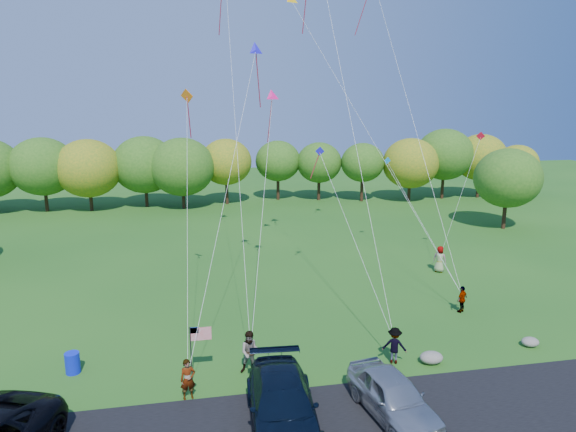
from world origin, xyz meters
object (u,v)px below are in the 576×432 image
flyer_d (462,299)px  flyer_c (394,345)px  minivan_silver (393,396)px  trash_barrel (73,363)px  flyer_e (440,259)px  flyer_b (251,352)px  minivan_navy (282,405)px  flyer_a (188,379)px

flyer_d → flyer_c: bearing=6.8°
minivan_silver → trash_barrel: size_ratio=5.09×
flyer_d → flyer_e: (2.02, 6.69, 0.15)m
flyer_b → flyer_e: size_ratio=1.04×
flyer_b → flyer_e: (14.47, 10.97, -0.04)m
flyer_d → minivan_silver: bearing=17.0°
minivan_navy → flyer_e: (13.79, 15.12, -0.01)m
flyer_c → flyer_d: (5.94, 4.68, -0.08)m
minivan_navy → trash_barrel: bearing=150.0°
flyer_c → flyer_e: (7.96, 11.36, 0.07)m
flyer_e → trash_barrel: 24.13m
flyer_c → trash_barrel: bearing=17.6°
minivan_navy → flyer_d: size_ratio=3.88×
minivan_silver → flyer_a: 8.03m
flyer_b → minivan_navy: bearing=-74.6°
minivan_navy → trash_barrel: (-8.35, 5.55, -0.46)m
flyer_b → trash_barrel: size_ratio=2.04×
flyer_b → trash_barrel: 7.82m
minivan_navy → flyer_a: minivan_navy is taller
minivan_silver → flyer_e: 18.00m
minivan_silver → flyer_d: bearing=39.3°
flyer_e → flyer_d: bearing=114.2°
minivan_silver → flyer_b: flyer_b is taller
flyer_a → flyer_c: flyer_c is taller
flyer_a → flyer_d: bearing=10.4°
minivan_navy → flyer_b: (-0.67, 4.15, 0.03)m
flyer_b → flyer_d: flyer_b is taller
flyer_c → flyer_d: flyer_c is taller
minivan_silver → trash_barrel: bearing=146.6°
flyer_b → flyer_a: bearing=-143.7°
flyer_b → trash_barrel: bearing=175.9°
minivan_silver → flyer_a: bearing=151.2°
minivan_silver → flyer_c: flyer_c is taller
flyer_a → flyer_c: size_ratio=0.99×
flyer_d → flyer_e: bearing=-138.2°
minivan_navy → minivan_silver: bearing=2.1°
minivan_navy → minivan_silver: minivan_navy is taller
flyer_d → flyer_e: 6.98m
flyer_e → trash_barrel: bearing=64.4°
minivan_navy → trash_barrel: 10.04m
flyer_d → minivan_navy: bearing=4.2°
flyer_a → flyer_d: 16.24m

